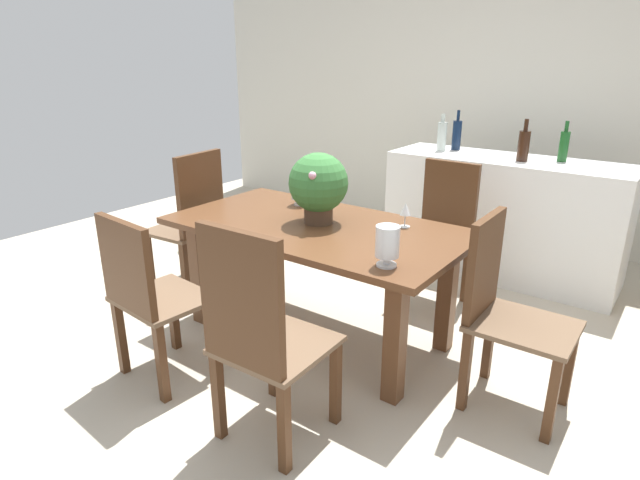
{
  "coord_description": "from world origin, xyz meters",
  "views": [
    {
      "loc": [
        1.78,
        -2.42,
        1.69
      ],
      "look_at": [
        -0.09,
        0.11,
        0.57
      ],
      "focal_mm": 29.34,
      "sensor_mm": 36.0,
      "label": 1
    }
  ],
  "objects_px": {
    "chair_far_right": "(442,227)",
    "chair_head_end": "(193,217)",
    "flower_centerpiece": "(318,185)",
    "wine_bottle_green": "(457,135)",
    "chair_foot_end": "(503,306)",
    "dining_table": "(317,243)",
    "chair_near_left": "(147,292)",
    "wine_bottle_clear": "(442,136)",
    "chair_near_right": "(259,332)",
    "wine_bottle_amber": "(524,145)",
    "crystal_vase_left": "(300,191)",
    "wine_glass": "(405,210)",
    "wine_bottle_tall": "(564,146)",
    "crystal_vase_center_near": "(387,243)",
    "kitchen_counter": "(502,217)",
    "potted_plant_floor": "(207,216)"
  },
  "relations": [
    {
      "from": "chair_near_right",
      "to": "wine_bottle_amber",
      "type": "xyz_separation_m",
      "value": [
        0.29,
        2.57,
        0.48
      ]
    },
    {
      "from": "chair_head_end",
      "to": "crystal_vase_left",
      "type": "bearing_deg",
      "value": 104.16
    },
    {
      "from": "crystal_vase_left",
      "to": "wine_glass",
      "type": "relative_size",
      "value": 1.06
    },
    {
      "from": "flower_centerpiece",
      "to": "wine_bottle_green",
      "type": "bearing_deg",
      "value": 86.21
    },
    {
      "from": "chair_far_right",
      "to": "chair_foot_end",
      "type": "xyz_separation_m",
      "value": [
        0.74,
        -0.93,
        -0.02
      ]
    },
    {
      "from": "dining_table",
      "to": "wine_bottle_green",
      "type": "bearing_deg",
      "value": 86.68
    },
    {
      "from": "chair_head_end",
      "to": "flower_centerpiece",
      "type": "height_order",
      "value": "flower_centerpiece"
    },
    {
      "from": "wine_bottle_clear",
      "to": "potted_plant_floor",
      "type": "distance_m",
      "value": 2.19
    },
    {
      "from": "crystal_vase_center_near",
      "to": "wine_bottle_green",
      "type": "bearing_deg",
      "value": 104.66
    },
    {
      "from": "chair_far_right",
      "to": "potted_plant_floor",
      "type": "bearing_deg",
      "value": -172.72
    },
    {
      "from": "chair_near_left",
      "to": "potted_plant_floor",
      "type": "height_order",
      "value": "chair_near_left"
    },
    {
      "from": "crystal_vase_center_near",
      "to": "wine_bottle_tall",
      "type": "distance_m",
      "value": 2.13
    },
    {
      "from": "dining_table",
      "to": "wine_glass",
      "type": "height_order",
      "value": "wine_glass"
    },
    {
      "from": "chair_far_right",
      "to": "chair_head_end",
      "type": "xyz_separation_m",
      "value": [
        -1.54,
        -0.92,
        0.03
      ]
    },
    {
      "from": "crystal_vase_left",
      "to": "wine_bottle_green",
      "type": "xyz_separation_m",
      "value": [
        0.45,
        1.51,
        0.24
      ]
    },
    {
      "from": "wine_bottle_amber",
      "to": "wine_bottle_clear",
      "type": "distance_m",
      "value": 0.67
    },
    {
      "from": "chair_near_right",
      "to": "kitchen_counter",
      "type": "distance_m",
      "value": 2.65
    },
    {
      "from": "chair_far_right",
      "to": "chair_near_right",
      "type": "bearing_deg",
      "value": -88.86
    },
    {
      "from": "wine_bottle_clear",
      "to": "chair_near_right",
      "type": "bearing_deg",
      "value": -81.85
    },
    {
      "from": "chair_near_left",
      "to": "crystal_vase_left",
      "type": "height_order",
      "value": "chair_near_left"
    },
    {
      "from": "dining_table",
      "to": "chair_near_left",
      "type": "distance_m",
      "value": 1.02
    },
    {
      "from": "wine_glass",
      "to": "wine_bottle_amber",
      "type": "distance_m",
      "value": 1.4
    },
    {
      "from": "wine_bottle_clear",
      "to": "chair_near_left",
      "type": "bearing_deg",
      "value": -99.49
    },
    {
      "from": "chair_near_left",
      "to": "chair_head_end",
      "type": "height_order",
      "value": "chair_head_end"
    },
    {
      "from": "dining_table",
      "to": "chair_near_left",
      "type": "height_order",
      "value": "chair_near_left"
    },
    {
      "from": "chair_near_right",
      "to": "wine_glass",
      "type": "bearing_deg",
      "value": -93.69
    },
    {
      "from": "chair_head_end",
      "to": "wine_bottle_green",
      "type": "height_order",
      "value": "wine_bottle_green"
    },
    {
      "from": "chair_head_end",
      "to": "chair_foot_end",
      "type": "xyz_separation_m",
      "value": [
        2.27,
        -0.01,
        -0.04
      ]
    },
    {
      "from": "chair_head_end",
      "to": "crystal_vase_left",
      "type": "xyz_separation_m",
      "value": [
        0.79,
        0.27,
        0.25
      ]
    },
    {
      "from": "wine_bottle_tall",
      "to": "chair_near_right",
      "type": "bearing_deg",
      "value": -101.08
    },
    {
      "from": "chair_head_end",
      "to": "crystal_vase_center_near",
      "type": "relative_size",
      "value": 5.22
    },
    {
      "from": "wine_bottle_clear",
      "to": "potted_plant_floor",
      "type": "relative_size",
      "value": 0.54
    },
    {
      "from": "dining_table",
      "to": "chair_near_right",
      "type": "height_order",
      "value": "chair_near_right"
    },
    {
      "from": "chair_head_end",
      "to": "crystal_vase_center_near",
      "type": "distance_m",
      "value": 1.84
    },
    {
      "from": "chair_near_right",
      "to": "wine_glass",
      "type": "relative_size",
      "value": 7.19
    },
    {
      "from": "chair_near_right",
      "to": "kitchen_counter",
      "type": "bearing_deg",
      "value": -95.63
    },
    {
      "from": "chair_far_right",
      "to": "wine_bottle_amber",
      "type": "height_order",
      "value": "wine_bottle_amber"
    },
    {
      "from": "chair_far_right",
      "to": "chair_near_right",
      "type": "height_order",
      "value": "chair_near_right"
    },
    {
      "from": "chair_foot_end",
      "to": "wine_bottle_green",
      "type": "distance_m",
      "value": 2.14
    },
    {
      "from": "wine_bottle_tall",
      "to": "wine_bottle_clear",
      "type": "distance_m",
      "value": 0.92
    },
    {
      "from": "chair_foot_end",
      "to": "wine_bottle_green",
      "type": "xyz_separation_m",
      "value": [
        -1.03,
        1.79,
        0.53
      ]
    },
    {
      "from": "wine_glass",
      "to": "wine_bottle_green",
      "type": "distance_m",
      "value": 1.58
    },
    {
      "from": "crystal_vase_center_near",
      "to": "wine_bottle_green",
      "type": "height_order",
      "value": "wine_bottle_green"
    },
    {
      "from": "dining_table",
      "to": "chair_near_right",
      "type": "xyz_separation_m",
      "value": [
        0.4,
        -0.95,
        -0.04
      ]
    },
    {
      "from": "chair_near_right",
      "to": "wine_bottle_green",
      "type": "relative_size",
      "value": 3.27
    },
    {
      "from": "crystal_vase_left",
      "to": "wine_bottle_tall",
      "type": "xyz_separation_m",
      "value": [
        1.28,
        1.5,
        0.23
      ]
    },
    {
      "from": "chair_far_right",
      "to": "wine_bottle_clear",
      "type": "relative_size",
      "value": 3.35
    },
    {
      "from": "chair_foot_end",
      "to": "wine_glass",
      "type": "xyz_separation_m",
      "value": [
        -0.69,
        0.27,
        0.3
      ]
    },
    {
      "from": "wine_bottle_green",
      "to": "wine_bottle_amber",
      "type": "bearing_deg",
      "value": -16.0
    },
    {
      "from": "wine_bottle_green",
      "to": "chair_head_end",
      "type": "bearing_deg",
      "value": -124.77
    }
  ]
}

